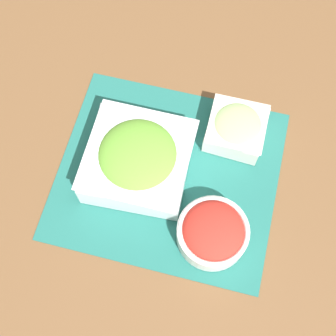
# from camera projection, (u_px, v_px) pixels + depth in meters

# --- Properties ---
(ground_plane) EXTENTS (3.00, 3.00, 0.00)m
(ground_plane) POSITION_uv_depth(u_px,v_px,m) (168.00, 174.00, 0.95)
(ground_plane) COLOR brown
(placemat) EXTENTS (0.44, 0.39, 0.00)m
(placemat) POSITION_uv_depth(u_px,v_px,m) (168.00, 174.00, 0.95)
(placemat) COLOR #236B60
(placemat) RESTS_ON ground_plane
(lettuce_bowl) EXTENTS (0.21, 0.21, 0.09)m
(lettuce_bowl) POSITION_uv_depth(u_px,v_px,m) (138.00, 161.00, 0.91)
(lettuce_bowl) COLOR white
(lettuce_bowl) RESTS_ON placemat
(cucumber_bowl) EXTENTS (0.12, 0.12, 0.06)m
(cucumber_bowl) POSITION_uv_depth(u_px,v_px,m) (236.00, 128.00, 0.95)
(cucumber_bowl) COLOR silver
(cucumber_bowl) RESTS_ON placemat
(tomato_bowl) EXTENTS (0.13, 0.13, 0.07)m
(tomato_bowl) POSITION_uv_depth(u_px,v_px,m) (213.00, 232.00, 0.87)
(tomato_bowl) COLOR white
(tomato_bowl) RESTS_ON placemat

